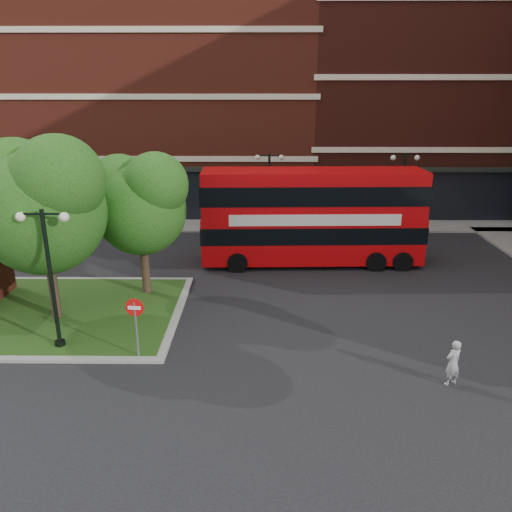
{
  "coord_description": "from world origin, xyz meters",
  "views": [
    {
      "loc": [
        1.49,
        -15.24,
        8.68
      ],
      "look_at": [
        1.3,
        4.48,
        2.0
      ],
      "focal_mm": 35.0,
      "sensor_mm": 36.0,
      "label": 1
    }
  ],
  "objects_px": {
    "woman": "(453,363)",
    "car_white": "(318,224)",
    "bus": "(312,211)",
    "car_silver": "(248,221)"
  },
  "relations": [
    {
      "from": "woman",
      "to": "car_white",
      "type": "bearing_deg",
      "value": -105.63
    },
    {
      "from": "car_white",
      "to": "bus",
      "type": "bearing_deg",
      "value": 165.47
    },
    {
      "from": "car_silver",
      "to": "woman",
      "type": "bearing_deg",
      "value": -163.43
    },
    {
      "from": "bus",
      "to": "car_white",
      "type": "bearing_deg",
      "value": 78.17
    },
    {
      "from": "bus",
      "to": "car_silver",
      "type": "distance_m",
      "value": 6.71
    },
    {
      "from": "car_silver",
      "to": "car_white",
      "type": "height_order",
      "value": "car_silver"
    },
    {
      "from": "bus",
      "to": "woman",
      "type": "relative_size",
      "value": 7.48
    },
    {
      "from": "car_silver",
      "to": "car_white",
      "type": "relative_size",
      "value": 1.08
    },
    {
      "from": "woman",
      "to": "bus",
      "type": "bearing_deg",
      "value": -97.49
    },
    {
      "from": "woman",
      "to": "car_white",
      "type": "xyz_separation_m",
      "value": [
        -2.34,
        16.38,
        -0.03
      ]
    }
  ]
}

